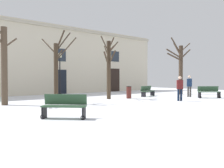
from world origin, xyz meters
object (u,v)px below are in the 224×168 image
tree_right_of_center (180,67)px  tree_foreground (109,66)px  bench_by_litter_bin (64,106)px  person_strolling (189,85)px  tree_near_facade (57,68)px  streetlamp (60,69)px  bench_back_to_back_right (209,92)px  person_by_shop_door (180,87)px  tree_left_of_center (4,63)px  litter_bin (129,92)px  bench_near_lamp (147,91)px

tree_right_of_center → tree_foreground: bearing=178.0°
bench_by_litter_bin → person_strolling: 12.90m
tree_near_facade → streetlamp: (3.29, 6.14, 0.18)m
tree_near_facade → bench_back_to_back_right: (10.83, -3.55, -1.66)m
tree_right_of_center → bench_back_to_back_right: size_ratio=3.34×
bench_by_litter_bin → person_by_shop_door: 9.20m
tree_near_facade → person_strolling: tree_near_facade is taller
tree_left_of_center → person_strolling: size_ratio=2.63×
streetlamp → litter_bin: (2.54, -6.11, -1.84)m
tree_left_of_center → person_by_shop_door: size_ratio=2.76×
tree_left_of_center → person_by_shop_door: (9.67, -4.81, -1.45)m
tree_right_of_center → bench_back_to_back_right: bearing=-115.6°
bench_by_litter_bin → tree_left_of_center: bearing=140.3°
tree_right_of_center → person_strolling: size_ratio=3.06×
tree_foreground → bench_near_lamp: (4.08, -0.03, -1.91)m
tree_near_facade → litter_bin: tree_near_facade is taller
tree_foreground → person_strolling: tree_foreground is taller
bench_near_lamp → bench_by_litter_bin: bearing=-169.5°
person_by_shop_door → litter_bin: bearing=150.0°
tree_near_facade → bench_near_lamp: tree_near_facade is taller
tree_foreground → person_by_shop_door: size_ratio=2.67×
tree_left_of_center → bench_near_lamp: bearing=-3.9°
person_by_shop_door → tree_right_of_center: bearing=74.7°
tree_near_facade → tree_foreground: bearing=7.4°
streetlamp → bench_by_litter_bin: size_ratio=2.51×
bench_back_to_back_right → person_strolling: person_strolling is taller
tree_foreground → litter_bin: tree_foreground is taller
streetlamp → bench_by_litter_bin: 12.25m
bench_back_to_back_right → streetlamp: bearing=165.2°
tree_foreground → tree_right_of_center: tree_right_of_center is taller
tree_left_of_center → person_strolling: tree_left_of_center is taller
bench_by_litter_bin → bench_near_lamp: 11.71m
tree_left_of_center → streetlamp: tree_left_of_center is taller
tree_foreground → tree_near_facade: bearing=-172.6°
streetlamp → bench_by_litter_bin: streetlamp is taller
streetlamp → bench_near_lamp: bearing=-47.4°
tree_foreground → litter_bin: (1.47, -0.53, -1.90)m
tree_foreground → bench_back_to_back_right: bearing=-32.5°
tree_near_facade → bench_back_to_back_right: 11.51m
bench_back_to_back_right → bench_near_lamp: bench_back_to_back_right is taller
tree_foreground → tree_right_of_center: 8.31m
tree_left_of_center → bench_near_lamp: size_ratio=2.41×
bench_back_to_back_right → person_strolling: 1.63m
tree_left_of_center → bench_back_to_back_right: 14.37m
tree_left_of_center → tree_near_facade: size_ratio=1.02×
tree_near_facade → bench_near_lamp: size_ratio=2.37×
bench_by_litter_bin → bench_near_lamp: size_ratio=0.79×
tree_right_of_center → tree_left_of_center: bearing=176.2°
tree_near_facade → streetlamp: bearing=61.8°
tree_right_of_center → bench_by_litter_bin: size_ratio=3.54×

